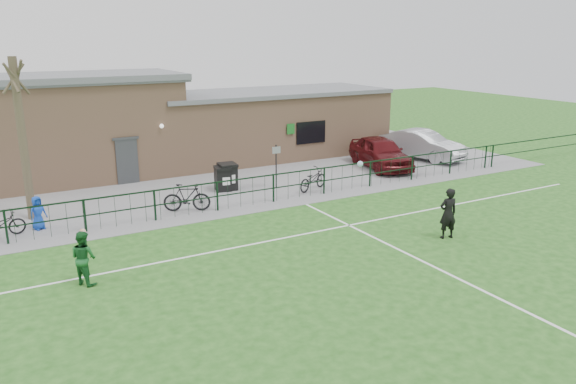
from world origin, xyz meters
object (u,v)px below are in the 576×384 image
bare_tree (23,141)px  wheelie_bin_left (223,179)px  car_silver (422,145)px  car_maroon (381,152)px  wheelie_bin_right (228,177)px  sign_post (276,167)px  spectator_child (38,213)px  outfield_player (84,258)px  bicycle_d (187,197)px  ball_ground (83,232)px  bicycle_e (313,179)px

bare_tree → wheelie_bin_left: 8.25m
bare_tree → car_silver: bearing=2.5°
car_maroon → wheelie_bin_right: bearing=-167.2°
sign_post → car_silver: sign_post is taller
wheelie_bin_left → car_silver: size_ratio=0.21×
car_maroon → spectator_child: 16.78m
car_silver → outfield_player: bearing=-172.4°
bare_tree → spectator_child: (0.09, -1.44, -2.37)m
wheelie_bin_left → wheelie_bin_right: 0.27m
wheelie_bin_right → sign_post: sign_post is taller
sign_post → bicycle_d: bearing=-164.5°
sign_post → outfield_player: 11.32m
wheelie_bin_left → wheelie_bin_right: (0.26, 0.07, 0.05)m
sign_post → outfield_player: (-9.43, -6.27, -0.25)m
car_maroon → car_silver: 3.47m
wheelie_bin_left → ball_ground: wheelie_bin_left is taller
bicycle_e → ball_ground: bicycle_e is taller
bare_tree → wheelie_bin_right: bearing=1.7°
wheelie_bin_left → bicycle_e: (3.52, -1.92, -0.01)m
wheelie_bin_right → car_maroon: car_maroon is taller
bicycle_d → outfield_player: 6.88m
car_maroon → bicycle_d: 11.57m
bicycle_e → ball_ground: (-10.05, -1.01, -0.40)m
bicycle_e → wheelie_bin_right: bearing=36.1°
car_maroon → sign_post: bearing=-159.3°
outfield_player → bicycle_d: bearing=-75.3°
bare_tree → bicycle_d: size_ratio=3.27×
bicycle_e → car_maroon: bearing=-92.3°
wheelie_bin_right → bicycle_d: size_ratio=0.60×
wheelie_bin_right → outfield_player: (-7.44, -7.19, 0.20)m
outfield_player → wheelie_bin_right: bearing=-77.6°
sign_post → spectator_child: sign_post is taller
sign_post → bicycle_e: size_ratio=1.07×
spectator_child → ball_ground: spectator_child is taller
bicycle_e → bicycle_d: bearing=69.7°
wheelie_bin_left → car_silver: bearing=14.8°
bare_tree → bicycle_e: 11.79m
bicycle_e → outfield_player: 11.91m
outfield_player → bicycle_e: bearing=-95.6°
bare_tree → bicycle_d: 6.27m
bicycle_e → spectator_child: (-11.30, 0.30, 0.12)m
car_maroon → ball_ground: car_maroon is taller
car_silver → wheelie_bin_right: bearing=168.8°
wheelie_bin_right → car_maroon: bearing=6.3°
bare_tree → spectator_child: size_ratio=4.92×
wheelie_bin_right → car_maroon: (8.65, 0.01, 0.26)m
wheelie_bin_right → sign_post: (1.98, -0.92, 0.45)m
car_maroon → spectator_child: (-16.69, -1.69, -0.20)m
wheelie_bin_left → outfield_player: size_ratio=0.65×
bicycle_e → bare_tree: bearing=58.7°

